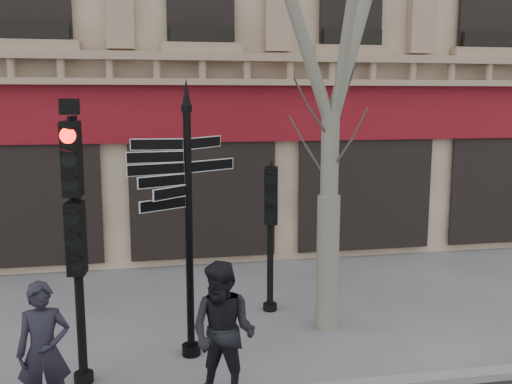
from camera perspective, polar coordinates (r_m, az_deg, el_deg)
ground at (r=9.22m, az=-2.07°, el=-16.01°), size 80.00×80.00×0.00m
fingerpost at (r=8.48m, az=-6.83°, el=1.80°), size 2.27×2.27×4.23m
traffic_signal_main at (r=7.99m, az=-17.66°, el=-1.59°), size 0.46×0.35×3.95m
traffic_signal_secondary at (r=10.44m, az=1.45°, el=-1.96°), size 0.52×0.42×2.72m
pedestrian_a at (r=7.70m, az=-20.45°, el=-14.75°), size 0.67×0.47×1.76m
pedestrian_b at (r=7.61m, az=-3.28°, el=-13.92°), size 1.16×1.10×1.89m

